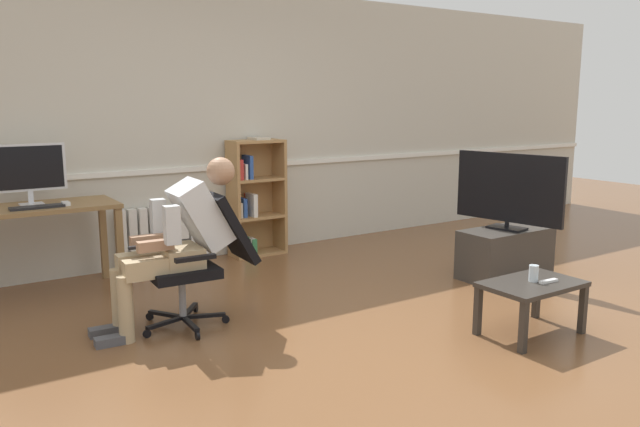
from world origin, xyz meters
name	(u,v)px	position (x,y,z in m)	size (l,w,h in m)	color
ground_plane	(369,333)	(0.00, 0.00, 0.00)	(18.00, 18.00, 0.00)	brown
back_wall	(209,125)	(0.00, 2.65, 1.35)	(12.00, 0.13, 2.70)	beige
computer_desk	(31,219)	(-1.78, 2.15, 0.65)	(1.32, 0.60, 0.76)	olive
imac_monitor	(28,170)	(-1.76, 2.23, 1.04)	(0.57, 0.14, 0.49)	silver
keyboard	(37,207)	(-1.75, 2.01, 0.77)	(0.40, 0.12, 0.02)	black
computer_mouse	(66,203)	(-1.53, 2.03, 0.77)	(0.06, 0.10, 0.03)	white
bookshelf	(253,200)	(0.37, 2.44, 0.58)	(0.57, 0.29, 1.22)	#AD7F4C
radiator	(164,236)	(-0.56, 2.54, 0.29)	(0.89, 0.08, 0.58)	white
office_chair	(203,253)	(-0.87, 0.83, 0.52)	(0.86, 0.62, 0.95)	black
person_seated	(178,238)	(-1.05, 0.84, 0.65)	(1.05, 0.40, 1.20)	tan
tv_stand	(505,253)	(1.90, 0.43, 0.22)	(0.88, 0.41, 0.44)	#3D3833
tv_screen	(509,190)	(1.90, 0.43, 0.80)	(0.26, 1.02, 0.69)	black
coffee_table	(532,290)	(0.91, -0.62, 0.32)	(0.69, 0.44, 0.37)	#332D28
drinking_glass	(534,273)	(0.93, -0.62, 0.43)	(0.06, 0.06, 0.11)	silver
spare_remote	(549,281)	(1.00, -0.69, 0.38)	(0.04, 0.15, 0.02)	white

